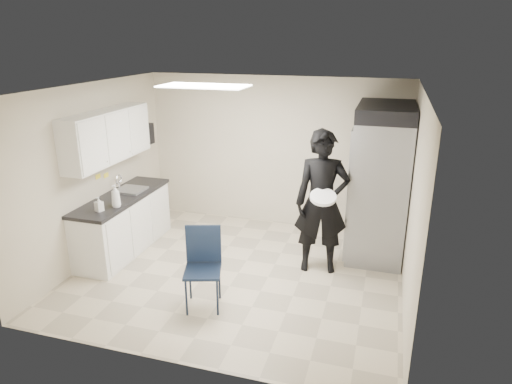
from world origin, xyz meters
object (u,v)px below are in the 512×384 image
(commercial_fridge, at_px, (380,188))
(folding_chair, at_px, (203,271))
(man_tuxedo, at_px, (322,203))
(lower_counter, at_px, (124,225))

(commercial_fridge, distance_m, folding_chair, 3.02)
(commercial_fridge, height_order, man_tuxedo, commercial_fridge)
(folding_chair, bearing_deg, man_tuxedo, 31.66)
(lower_counter, distance_m, man_tuxedo, 3.10)
(folding_chair, relative_size, man_tuxedo, 0.48)
(commercial_fridge, relative_size, folding_chair, 2.12)
(man_tuxedo, bearing_deg, folding_chair, -142.11)
(lower_counter, xyz_separation_m, commercial_fridge, (3.78, 1.07, 0.62))
(folding_chair, bearing_deg, lower_counter, 130.67)
(folding_chair, distance_m, man_tuxedo, 1.93)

